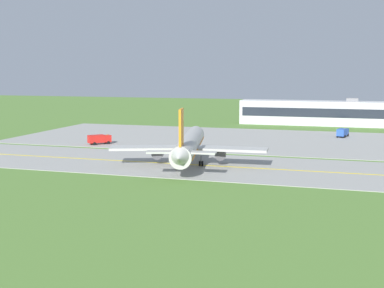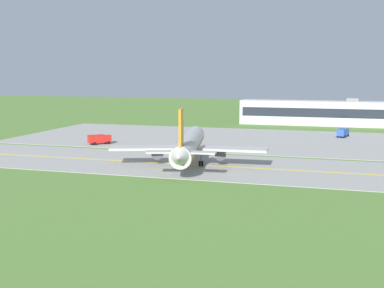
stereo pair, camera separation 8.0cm
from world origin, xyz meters
TOP-DOWN VIEW (x-y plane):
  - ground_plane at (0.00, 0.00)m, footprint 500.00×500.00m
  - taxiway_strip at (0.00, 0.00)m, footprint 240.00×28.00m
  - apron_pad at (10.00, 42.00)m, footprint 140.00×52.00m
  - taxiway_centreline at (0.00, 0.00)m, footprint 220.00×0.60m
  - airplane_lead at (1.58, 0.24)m, footprint 32.16×39.42m
  - service_truck_baggage at (-29.59, 21.10)m, footprint 5.64×5.74m
  - service_truck_fuel at (32.13, 54.89)m, footprint 3.58×6.33m
  - terminal_building at (23.78, 87.79)m, footprint 56.21×9.22m

SIDE VIEW (x-z plane):
  - ground_plane at x=0.00m, z-range 0.00..0.00m
  - taxiway_strip at x=0.00m, z-range 0.00..0.10m
  - apron_pad at x=10.00m, z-range 0.00..0.10m
  - taxiway_centreline at x=0.00m, z-range 0.10..0.11m
  - service_truck_baggage at x=-29.59m, z-range 0.23..2.83m
  - service_truck_fuel at x=32.13m, z-range 0.23..2.83m
  - airplane_lead at x=1.58m, z-range -2.22..10.48m
  - terminal_building at x=23.78m, z-range -0.58..9.32m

